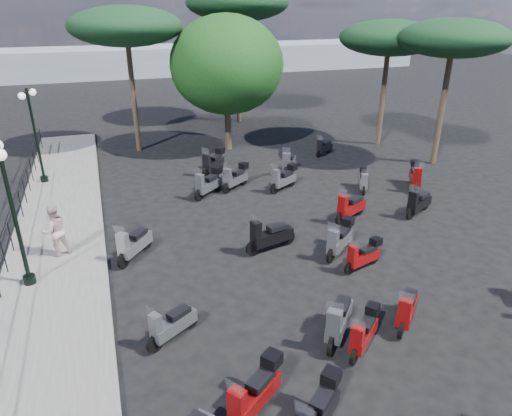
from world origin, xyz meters
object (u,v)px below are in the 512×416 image
object	(u,v)px
scooter_0	(317,413)
scooter_25	(415,176)
scooter_13	(284,179)
scooter_16	(407,310)
scooter_11	(338,321)
broadleaf_tree	(227,65)
scooter_3	(134,244)
scooter_24	(418,203)
scooter_8	(208,184)
lamp_post_1	(12,206)
pine_2	(126,27)
scooter_5	(255,394)
scooter_17	(340,240)
scooter_2	(172,325)
scooter_9	(213,162)
scooter_18	(350,208)
pine_1	(389,38)
scooter_6	(364,333)
scooter_12	(363,256)
scooter_7	(270,236)
scooter_26	(324,148)
pine_3	(454,39)
pine_0	(237,3)
scooter_19	(363,181)
lamp_post_2	(35,130)
scooter_20	(289,163)

from	to	relation	value
scooter_0	scooter_25	xyz separation A→B (m)	(9.69, 10.02, 0.03)
scooter_13	scooter_16	size ratio (longest dim) A/B	1.18
scooter_11	broadleaf_tree	xyz separation A→B (m)	(1.93, 16.15, 4.02)
scooter_3	scooter_24	size ratio (longest dim) A/B	0.91
scooter_8	lamp_post_1	bearing A→B (deg)	87.93
lamp_post_1	pine_2	bearing A→B (deg)	58.61
scooter_5	scooter_17	bearing A→B (deg)	-79.45
scooter_2	scooter_13	bearing A→B (deg)	-69.16
scooter_9	scooter_17	size ratio (longest dim) A/B	0.99
scooter_16	scooter_9	bearing A→B (deg)	-35.68
scooter_8	scooter_18	xyz separation A→B (m)	(4.42, -4.08, -0.05)
scooter_9	scooter_11	xyz separation A→B (m)	(-0.12, -12.51, -0.04)
scooter_16	pine_1	xyz separation A→B (m)	(8.54, 14.40, 5.33)
scooter_5	scooter_6	size ratio (longest dim) A/B	1.19
scooter_8	scooter_13	distance (m)	3.27
scooter_8	pine_1	size ratio (longest dim) A/B	0.22
scooter_3	pine_2	size ratio (longest dim) A/B	0.20
scooter_12	pine_2	xyz separation A→B (m)	(-5.12, 14.98, 5.96)
scooter_11	scooter_17	size ratio (longest dim) A/B	1.00
scooter_7	scooter_26	size ratio (longest dim) A/B	1.41
pine_3	scooter_7	bearing A→B (deg)	-152.82
scooter_18	pine_0	xyz separation A→B (m)	(0.80, 16.54, 7.02)
scooter_26	pine_1	distance (m)	6.75
scooter_18	broadleaf_tree	size ratio (longest dim) A/B	0.23
scooter_6	scooter_11	size ratio (longest dim) A/B	0.86
lamp_post_1	scooter_19	xyz separation A→B (m)	(12.95, 3.41, -2.10)
scooter_11	scooter_12	size ratio (longest dim) A/B	1.01
lamp_post_1	scooter_5	world-z (taller)	lamp_post_1
lamp_post_2	scooter_19	distance (m)	14.32
scooter_20	scooter_5	bearing A→B (deg)	100.53
scooter_7	scooter_13	distance (m)	5.45
scooter_18	scooter_24	size ratio (longest dim) A/B	1.02
broadleaf_tree	pine_0	size ratio (longest dim) A/B	0.81
scooter_0	broadleaf_tree	world-z (taller)	broadleaf_tree
scooter_16	scooter_24	world-z (taller)	scooter_24
scooter_3	scooter_16	xyz separation A→B (m)	(6.12, -5.63, -0.04)
scooter_12	scooter_18	distance (m)	3.50
scooter_16	pine_2	world-z (taller)	pine_2
scooter_19	pine_1	world-z (taller)	pine_1
scooter_0	scooter_18	size ratio (longest dim) A/B	0.85
scooter_0	scooter_3	distance (m)	8.21
scooter_16	scooter_5	bearing A→B (deg)	63.41
scooter_3	scooter_17	world-z (taller)	scooter_3
scooter_0	scooter_17	distance (m)	6.99
scooter_9	scooter_25	bearing A→B (deg)	-165.54
scooter_13	scooter_26	xyz separation A→B (m)	(3.95, 3.92, -0.10)
pine_3	scooter_13	bearing A→B (deg)	-174.35
broadleaf_tree	pine_3	distance (m)	10.98
scooter_13	pine_0	size ratio (longest dim) A/B	0.18
scooter_19	pine_1	xyz separation A→B (m)	(4.70, 6.06, 5.34)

